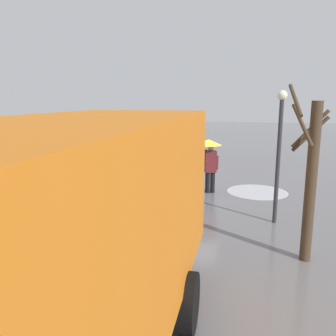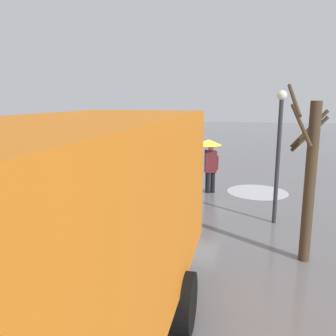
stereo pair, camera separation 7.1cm
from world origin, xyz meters
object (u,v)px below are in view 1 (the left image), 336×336
(box_truck_background, at_px, (55,255))
(pedestrian_pink_side, at_px, (209,153))
(shopping_cart_vendor, at_px, (182,178))
(street_lamp, at_px, (279,143))
(cargo_van_parked_right, at_px, (79,164))
(bare_tree_near, at_px, (310,177))
(hand_dolly_boxes, at_px, (155,173))
(pedestrian_far_side, at_px, (148,153))
(pedestrian_black_side, at_px, (170,149))
(pedestrian_white_side, at_px, (170,157))

(box_truck_background, distance_m, pedestrian_pink_side, 10.01)
(shopping_cart_vendor, height_order, street_lamp, street_lamp)
(cargo_van_parked_right, height_order, bare_tree_near, bare_tree_near)
(pedestrian_pink_side, bearing_deg, hand_dolly_boxes, 0.76)
(shopping_cart_vendor, distance_m, pedestrian_far_side, 1.67)
(cargo_van_parked_right, height_order, shopping_cart_vendor, cargo_van_parked_right)
(pedestrian_far_side, bearing_deg, street_lamp, 152.95)
(cargo_van_parked_right, distance_m, pedestrian_far_side, 2.69)
(cargo_van_parked_right, distance_m, street_lamp, 7.49)
(hand_dolly_boxes, relative_size, street_lamp, 0.34)
(pedestrian_pink_side, height_order, street_lamp, street_lamp)
(pedestrian_pink_side, bearing_deg, cargo_van_parked_right, 14.85)
(shopping_cart_vendor, bearing_deg, pedestrian_pink_side, -174.38)
(hand_dolly_boxes, bearing_deg, box_truck_background, 99.68)
(hand_dolly_boxes, height_order, pedestrian_far_side, pedestrian_far_side)
(box_truck_background, xyz_separation_m, pedestrian_far_side, (1.86, -9.48, -0.37))
(cargo_van_parked_right, bearing_deg, bare_tree_near, 152.85)
(hand_dolly_boxes, distance_m, bare_tree_near, 7.35)
(pedestrian_black_side, height_order, street_lamp, street_lamp)
(cargo_van_parked_right, relative_size, hand_dolly_boxes, 4.07)
(pedestrian_far_side, relative_size, bare_tree_near, 0.55)
(hand_dolly_boxes, bearing_deg, pedestrian_black_side, -129.24)
(box_truck_background, height_order, hand_dolly_boxes, box_truck_background)
(shopping_cart_vendor, bearing_deg, pedestrian_far_side, 17.59)
(pedestrian_black_side, xyz_separation_m, pedestrian_white_side, (-0.47, 1.84, -0.01))
(cargo_van_parked_right, bearing_deg, pedestrian_pink_side, -165.15)
(bare_tree_near, bearing_deg, hand_dolly_boxes, -46.18)
(box_truck_background, distance_m, shopping_cart_vendor, 10.00)
(pedestrian_pink_side, distance_m, pedestrian_black_side, 1.80)
(shopping_cart_vendor, distance_m, hand_dolly_boxes, 1.12)
(shopping_cart_vendor, relative_size, pedestrian_white_side, 0.47)
(cargo_van_parked_right, xyz_separation_m, bare_tree_near, (-7.72, 3.96, 0.77))
(box_truck_background, distance_m, street_lamp, 7.65)
(cargo_van_parked_right, xyz_separation_m, pedestrian_far_side, (-2.54, -0.79, 0.39))
(cargo_van_parked_right, height_order, pedestrian_far_side, cargo_van_parked_right)
(box_truck_background, distance_m, bare_tree_near, 5.78)
(bare_tree_near, bearing_deg, pedestrian_white_side, -44.10)
(shopping_cart_vendor, height_order, hand_dolly_boxes, hand_dolly_boxes)
(street_lamp, bearing_deg, hand_dolly_boxes, -32.45)
(pedestrian_white_side, distance_m, bare_tree_near, 5.69)
(pedestrian_white_side, height_order, bare_tree_near, bare_tree_near)
(street_lamp, bearing_deg, pedestrian_black_side, -40.40)
(bare_tree_near, bearing_deg, pedestrian_pink_side, -61.67)
(shopping_cart_vendor, distance_m, pedestrian_black_side, 1.37)
(bare_tree_near, bearing_deg, box_truck_background, 55.06)
(bare_tree_near, distance_m, street_lamp, 2.45)
(pedestrian_black_side, distance_m, street_lamp, 5.37)
(pedestrian_black_side, relative_size, bare_tree_near, 0.55)
(shopping_cart_vendor, xyz_separation_m, pedestrian_far_side, (1.28, 0.41, 1.00))
(cargo_van_parked_right, height_order, hand_dolly_boxes, cargo_van_parked_right)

